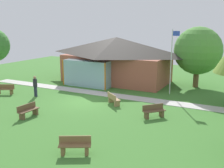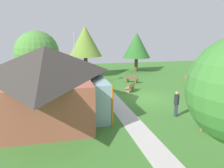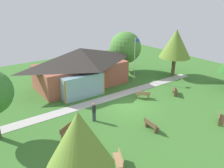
# 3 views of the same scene
# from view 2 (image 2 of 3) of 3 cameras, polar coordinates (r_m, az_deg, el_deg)

# --- Properties ---
(ground_plane) EXTENTS (44.00, 44.00, 0.00)m
(ground_plane) POSITION_cam_2_polar(r_m,az_deg,el_deg) (19.33, 7.93, -3.58)
(ground_plane) COLOR #3D752D
(pavilion) EXTENTS (11.48, 7.13, 4.62)m
(pavilion) POSITION_cam_2_polar(r_m,az_deg,el_deg) (16.33, -15.93, 1.60)
(pavilion) COLOR #A35642
(pavilion) RESTS_ON ground_plane
(footpath) EXTENTS (24.54, 1.56, 0.03)m
(footpath) POSITION_cam_2_polar(r_m,az_deg,el_deg) (18.58, 0.31, -4.10)
(footpath) COLOR #BCB7B2
(footpath) RESTS_ON ground_plane
(flagpole) EXTENTS (0.64, 0.08, 5.52)m
(flagpole) POSITION_cam_2_polar(r_m,az_deg,el_deg) (22.66, -9.51, 6.72)
(flagpole) COLOR silver
(flagpole) RESTS_ON ground_plane
(bench_front_right) EXTENTS (1.53, 1.11, 0.84)m
(bench_front_right) POSITION_cam_2_polar(r_m,az_deg,el_deg) (26.15, 19.74, 1.09)
(bench_front_right) COLOR brown
(bench_front_right) RESTS_ON ground_plane
(bench_mid_right) EXTENTS (1.34, 1.40, 0.84)m
(bench_mid_right) POSITION_cam_2_polar(r_m,az_deg,el_deg) (24.87, 5.06, 1.24)
(bench_mid_right) COLOR brown
(bench_mid_right) RESTS_ON ground_plane
(bench_rear_near_path) EXTENTS (1.44, 1.29, 0.84)m
(bench_rear_near_path) POSITION_cam_2_polar(r_m,az_deg,el_deg) (21.14, 4.76, -0.91)
(bench_rear_near_path) COLOR #9E7A51
(bench_rear_near_path) RESTS_ON ground_plane
(bench_mid_left) EXTENTS (1.53, 1.09, 0.84)m
(bench_mid_left) POSITION_cam_2_polar(r_m,az_deg,el_deg) (13.72, 24.39, -10.06)
(bench_mid_left) COLOR brown
(bench_mid_left) RESTS_ON ground_plane
(bench_front_center) EXTENTS (0.54, 1.53, 0.84)m
(bench_front_center) POSITION_cam_2_polar(r_m,az_deg,el_deg) (20.10, 21.75, -2.57)
(bench_front_center) COLOR brown
(bench_front_center) RESTS_ON ground_plane
(visitor_strolling_lawn) EXTENTS (0.34, 0.34, 1.74)m
(visitor_strolling_lawn) POSITION_cam_2_polar(r_m,az_deg,el_deg) (15.39, 16.26, -4.43)
(visitor_strolling_lawn) COLOR #2D3347
(visitor_strolling_lawn) RESTS_ON ground_plane
(tree_behind_pavilion_right) EXTENTS (4.45, 4.45, 5.71)m
(tree_behind_pavilion_right) POSITION_cam_2_polar(r_m,az_deg,el_deg) (24.15, -18.75, 7.61)
(tree_behind_pavilion_right) COLOR brown
(tree_behind_pavilion_right) RESTS_ON ground_plane
(tree_far_east) EXTENTS (3.88, 3.88, 5.49)m
(tree_far_east) POSITION_cam_2_polar(r_m,az_deg,el_deg) (31.79, 6.36, 9.86)
(tree_far_east) COLOR brown
(tree_far_east) RESTS_ON ground_plane
(tree_east_hedge) EXTENTS (4.15, 4.15, 6.32)m
(tree_east_hedge) POSITION_cam_2_polar(r_m,az_deg,el_deg) (28.25, -6.93, 10.84)
(tree_east_hedge) COLOR brown
(tree_east_hedge) RESTS_ON ground_plane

